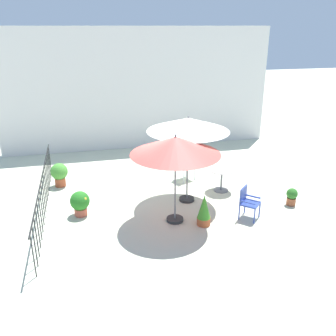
{
  "coord_description": "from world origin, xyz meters",
  "views": [
    {
      "loc": [
        -2.32,
        -9.41,
        4.77
      ],
      "look_at": [
        0.0,
        0.17,
        0.91
      ],
      "focal_mm": 39.05,
      "sensor_mm": 36.0,
      "label": 1
    }
  ],
  "objects_px": {
    "patio_umbrella_0": "(188,125)",
    "cafe_table_0": "(222,176)",
    "patio_chair_0": "(183,166)",
    "potted_plant_0": "(292,196)",
    "potted_plant_1": "(80,202)",
    "potted_plant_2": "(204,210)",
    "potted_plant_3": "(59,173)",
    "patio_umbrella_1": "(175,146)",
    "patio_chair_1": "(248,201)"
  },
  "relations": [
    {
      "from": "patio_chair_0",
      "to": "potted_plant_0",
      "type": "distance_m",
      "value": 3.51
    },
    {
      "from": "cafe_table_0",
      "to": "potted_plant_2",
      "type": "bearing_deg",
      "value": -122.89
    },
    {
      "from": "patio_umbrella_1",
      "to": "cafe_table_0",
      "type": "xyz_separation_m",
      "value": [
        1.86,
        1.49,
        -1.55
      ]
    },
    {
      "from": "patio_umbrella_0",
      "to": "patio_chair_0",
      "type": "relative_size",
      "value": 2.8
    },
    {
      "from": "patio_umbrella_1",
      "to": "potted_plant_3",
      "type": "distance_m",
      "value": 4.53
    },
    {
      "from": "cafe_table_0",
      "to": "patio_chair_0",
      "type": "bearing_deg",
      "value": 130.54
    },
    {
      "from": "patio_umbrella_1",
      "to": "patio_chair_0",
      "type": "distance_m",
      "value": 3.13
    },
    {
      "from": "patio_chair_1",
      "to": "potted_plant_0",
      "type": "xyz_separation_m",
      "value": [
        1.55,
        0.37,
        -0.22
      ]
    },
    {
      "from": "patio_umbrella_0",
      "to": "potted_plant_2",
      "type": "relative_size",
      "value": 3.0
    },
    {
      "from": "potted_plant_0",
      "to": "potted_plant_2",
      "type": "xyz_separation_m",
      "value": [
        -2.77,
        -0.46,
        0.14
      ]
    },
    {
      "from": "potted_plant_2",
      "to": "potted_plant_3",
      "type": "distance_m",
      "value": 4.96
    },
    {
      "from": "patio_umbrella_1",
      "to": "potted_plant_2",
      "type": "height_order",
      "value": "patio_umbrella_1"
    },
    {
      "from": "potted_plant_1",
      "to": "potted_plant_2",
      "type": "relative_size",
      "value": 0.82
    },
    {
      "from": "cafe_table_0",
      "to": "patio_chair_1",
      "type": "distance_m",
      "value": 1.76
    },
    {
      "from": "patio_chair_1",
      "to": "potted_plant_3",
      "type": "height_order",
      "value": "patio_chair_1"
    },
    {
      "from": "potted_plant_0",
      "to": "potted_plant_3",
      "type": "bearing_deg",
      "value": 155.6
    },
    {
      "from": "potted_plant_0",
      "to": "cafe_table_0",
      "type": "bearing_deg",
      "value": 138.7
    },
    {
      "from": "patio_chair_0",
      "to": "potted_plant_2",
      "type": "bearing_deg",
      "value": -95.48
    },
    {
      "from": "potted_plant_0",
      "to": "patio_chair_0",
      "type": "bearing_deg",
      "value": 135.43
    },
    {
      "from": "cafe_table_0",
      "to": "potted_plant_3",
      "type": "relative_size",
      "value": 1.07
    },
    {
      "from": "potted_plant_2",
      "to": "cafe_table_0",
      "type": "bearing_deg",
      "value": 57.11
    },
    {
      "from": "patio_chair_1",
      "to": "cafe_table_0",
      "type": "bearing_deg",
      "value": 91.03
    },
    {
      "from": "patio_umbrella_1",
      "to": "potted_plant_0",
      "type": "xyz_separation_m",
      "value": [
        3.44,
        0.1,
        -1.78
      ]
    },
    {
      "from": "patio_chair_0",
      "to": "potted_plant_2",
      "type": "distance_m",
      "value": 2.94
    },
    {
      "from": "patio_chair_0",
      "to": "potted_plant_1",
      "type": "xyz_separation_m",
      "value": [
        -3.33,
        -1.67,
        -0.12
      ]
    },
    {
      "from": "potted_plant_2",
      "to": "potted_plant_3",
      "type": "bearing_deg",
      "value": 137.18
    },
    {
      "from": "cafe_table_0",
      "to": "patio_chair_1",
      "type": "height_order",
      "value": "patio_chair_1"
    },
    {
      "from": "patio_umbrella_0",
      "to": "patio_umbrella_1",
      "type": "relative_size",
      "value": 1.07
    },
    {
      "from": "cafe_table_0",
      "to": "patio_chair_0",
      "type": "xyz_separation_m",
      "value": [
        -0.92,
        1.07,
        0.01
      ]
    },
    {
      "from": "patio_chair_1",
      "to": "potted_plant_0",
      "type": "height_order",
      "value": "patio_chair_1"
    },
    {
      "from": "potted_plant_2",
      "to": "potted_plant_0",
      "type": "bearing_deg",
      "value": 9.5
    },
    {
      "from": "patio_umbrella_1",
      "to": "patio_chair_0",
      "type": "relative_size",
      "value": 2.62
    },
    {
      "from": "cafe_table_0",
      "to": "potted_plant_1",
      "type": "xyz_separation_m",
      "value": [
        -4.24,
        -0.6,
        -0.11
      ]
    },
    {
      "from": "patio_umbrella_0",
      "to": "potted_plant_3",
      "type": "xyz_separation_m",
      "value": [
        -3.61,
        1.93,
        -1.82
      ]
    },
    {
      "from": "potted_plant_0",
      "to": "patio_umbrella_0",
      "type": "bearing_deg",
      "value": 160.79
    },
    {
      "from": "potted_plant_3",
      "to": "potted_plant_1",
      "type": "bearing_deg",
      "value": -74.32
    },
    {
      "from": "potted_plant_1",
      "to": "cafe_table_0",
      "type": "bearing_deg",
      "value": 8.04
    },
    {
      "from": "patio_umbrella_0",
      "to": "potted_plant_1",
      "type": "xyz_separation_m",
      "value": [
        -3.02,
        -0.19,
        -1.87
      ]
    },
    {
      "from": "potted_plant_2",
      "to": "potted_plant_1",
      "type": "bearing_deg",
      "value": 157.68
    },
    {
      "from": "cafe_table_0",
      "to": "patio_chair_1",
      "type": "relative_size",
      "value": 0.96
    },
    {
      "from": "patio_chair_1",
      "to": "potted_plant_2",
      "type": "bearing_deg",
      "value": -175.7
    },
    {
      "from": "patio_chair_1",
      "to": "patio_umbrella_1",
      "type": "bearing_deg",
      "value": 171.82
    },
    {
      "from": "cafe_table_0",
      "to": "patio_chair_0",
      "type": "distance_m",
      "value": 1.41
    },
    {
      "from": "patio_chair_1",
      "to": "potted_plant_1",
      "type": "xyz_separation_m",
      "value": [
        -4.27,
        1.16,
        -0.11
      ]
    },
    {
      "from": "patio_umbrella_0",
      "to": "potted_plant_2",
      "type": "bearing_deg",
      "value": -88.94
    },
    {
      "from": "cafe_table_0",
      "to": "potted_plant_3",
      "type": "distance_m",
      "value": 5.07
    },
    {
      "from": "potted_plant_3",
      "to": "cafe_table_0",
      "type": "bearing_deg",
      "value": -17.49
    },
    {
      "from": "potted_plant_3",
      "to": "patio_chair_1",
      "type": "bearing_deg",
      "value": -33.98
    },
    {
      "from": "patio_chair_0",
      "to": "potted_plant_3",
      "type": "relative_size",
      "value": 1.18
    },
    {
      "from": "patio_umbrella_0",
      "to": "cafe_table_0",
      "type": "distance_m",
      "value": 2.18
    }
  ]
}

